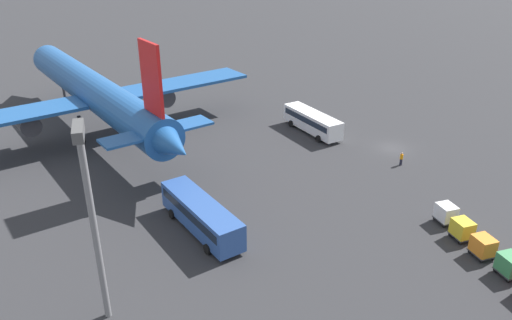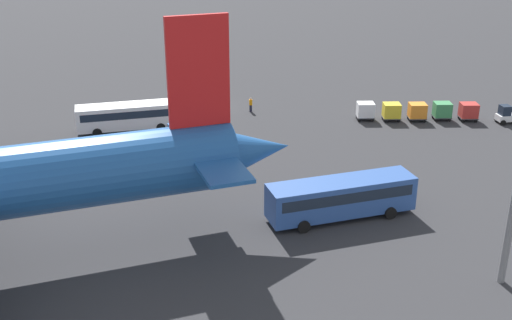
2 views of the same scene
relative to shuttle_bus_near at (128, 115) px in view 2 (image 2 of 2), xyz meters
The scene contains 10 objects.
ground_plane 12.08m from the shuttle_bus_near, 135.21° to the right, with size 600.00×600.00×0.00m, color #2D2D30.
shuttle_bus_near is the anchor object (origin of this frame).
shuttle_bus_far 29.27m from the shuttle_bus_near, 136.02° to the left, with size 12.36×6.46×3.23m.
baggage_tug 42.68m from the shuttle_bus_near, behind, with size 2.59×2.00×2.10m.
worker_person 15.01m from the shuttle_bus_near, 153.42° to the right, with size 0.38×0.38×1.74m.
cargo_cart_red 38.66m from the shuttle_bus_near, behind, with size 2.05×1.75×2.06m.
cargo_cart_green 35.75m from the shuttle_bus_near, behind, with size 2.05×1.75×2.06m.
cargo_cart_orange 32.77m from the shuttle_bus_near, behind, with size 2.05×1.75×2.06m.
cargo_cart_yellow 29.84m from the shuttle_bus_near, behind, with size 2.05×1.75×2.06m.
cargo_cart_white 26.94m from the shuttle_bus_near, behind, with size 2.05×1.75×2.06m.
Camera 2 is at (-6.13, 74.99, 24.35)m, focal length 45.00 mm.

